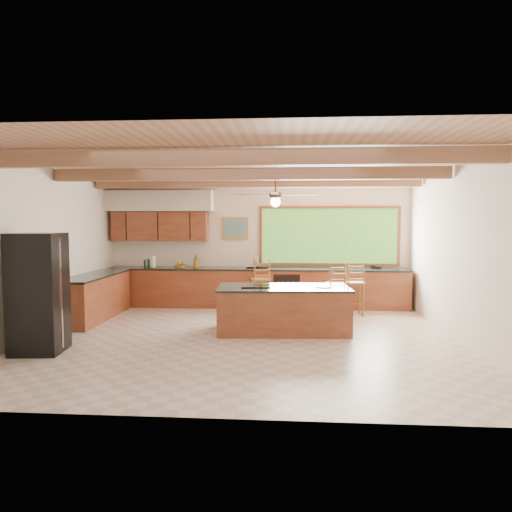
{
  "coord_description": "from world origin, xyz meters",
  "views": [
    {
      "loc": [
        0.74,
        -7.72,
        2.0
      ],
      "look_at": [
        0.13,
        0.8,
        1.36
      ],
      "focal_mm": 32.0,
      "sensor_mm": 36.0,
      "label": 1
    }
  ],
  "objects": [
    {
      "name": "ground",
      "position": [
        0.0,
        0.0,
        0.0
      ],
      "size": [
        7.2,
        7.2,
        0.0
      ],
      "primitive_type": "plane",
      "color": "beige",
      "rests_on": "ground"
    },
    {
      "name": "room_shell",
      "position": [
        -0.17,
        0.65,
        2.21
      ],
      "size": [
        7.27,
        6.54,
        3.02
      ],
      "color": "beige",
      "rests_on": "ground"
    },
    {
      "name": "counter_run",
      "position": [
        -0.82,
        2.52,
        0.46
      ],
      "size": [
        7.12,
        3.1,
        1.26
      ],
      "color": "brown",
      "rests_on": "ground"
    },
    {
      "name": "island",
      "position": [
        0.65,
        0.52,
        0.42
      ],
      "size": [
        2.44,
        1.26,
        0.85
      ],
      "rotation": [
        0.0,
        0.0,
        0.06
      ],
      "color": "brown",
      "rests_on": "ground"
    },
    {
      "name": "refrigerator",
      "position": [
        -3.08,
        -1.07,
        0.92
      ],
      "size": [
        0.78,
        0.77,
        1.84
      ],
      "rotation": [
        0.0,
        0.0,
        0.1
      ],
      "color": "black",
      "rests_on": "ground"
    },
    {
      "name": "bar_stool_a",
      "position": [
        0.1,
        2.39,
        0.7
      ],
      "size": [
        0.53,
        0.53,
        1.19
      ],
      "rotation": [
        0.0,
        0.0,
        0.29
      ],
      "color": "brown",
      "rests_on": "ground"
    },
    {
      "name": "bar_stool_b",
      "position": [
        2.14,
        2.04,
        0.69
      ],
      "size": [
        0.45,
        0.45,
        1.16
      ],
      "rotation": [
        0.0,
        0.0,
        0.09
      ],
      "color": "brown",
      "rests_on": "ground"
    },
    {
      "name": "bar_stool_c",
      "position": [
        1.82,
        2.13,
        0.56
      ],
      "size": [
        0.36,
        0.36,
        0.95
      ],
      "rotation": [
        0.0,
        0.0,
        0.07
      ],
      "color": "brown",
      "rests_on": "ground"
    },
    {
      "name": "bar_stool_d",
      "position": [
        1.76,
        2.12,
        0.66
      ],
      "size": [
        0.45,
        0.45,
        1.12
      ],
      "rotation": [
        0.0,
        0.0,
        0.12
      ],
      "color": "brown",
      "rests_on": "ground"
    }
  ]
}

